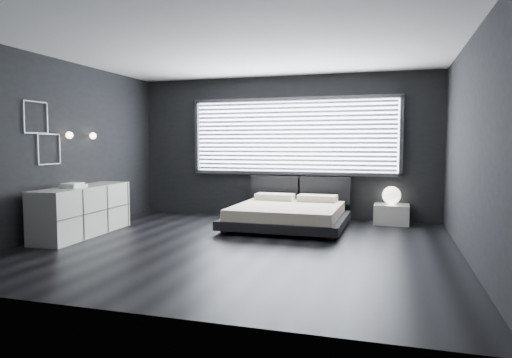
% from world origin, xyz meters
% --- Properties ---
extents(room, '(6.04, 6.00, 2.80)m').
position_xyz_m(room, '(0.00, 0.00, 1.40)').
color(room, black).
rests_on(room, ground).
extents(window, '(4.14, 0.09, 1.52)m').
position_xyz_m(window, '(0.20, 2.70, 1.61)').
color(window, white).
rests_on(window, ground).
extents(headboard, '(1.96, 0.16, 0.52)m').
position_xyz_m(headboard, '(0.36, 2.64, 0.57)').
color(headboard, black).
rests_on(headboard, ground).
extents(sconce_near, '(0.18, 0.11, 0.11)m').
position_xyz_m(sconce_near, '(-2.88, 0.05, 1.60)').
color(sconce_near, silver).
rests_on(sconce_near, ground).
extents(sconce_far, '(0.18, 0.11, 0.11)m').
position_xyz_m(sconce_far, '(-2.88, 0.65, 1.60)').
color(sconce_far, silver).
rests_on(sconce_far, ground).
extents(wall_art_upper, '(0.01, 0.48, 0.48)m').
position_xyz_m(wall_art_upper, '(-2.98, -0.55, 1.85)').
color(wall_art_upper, '#47474C').
rests_on(wall_art_upper, ground).
extents(wall_art_lower, '(0.01, 0.48, 0.48)m').
position_xyz_m(wall_art_lower, '(-2.98, -0.30, 1.38)').
color(wall_art_lower, '#47474C').
rests_on(wall_art_lower, ground).
extents(bed, '(2.02, 1.93, 0.52)m').
position_xyz_m(bed, '(0.36, 1.59, 0.24)').
color(bed, black).
rests_on(bed, ground).
extents(nightstand, '(0.62, 0.52, 0.36)m').
position_xyz_m(nightstand, '(2.09, 2.50, 0.18)').
color(nightstand, silver).
rests_on(nightstand, ground).
extents(orb_lamp, '(0.33, 0.33, 0.33)m').
position_xyz_m(orb_lamp, '(2.08, 2.54, 0.52)').
color(orb_lamp, white).
rests_on(orb_lamp, nightstand).
extents(dresser, '(0.65, 1.99, 0.79)m').
position_xyz_m(dresser, '(-2.65, 0.03, 0.39)').
color(dresser, silver).
rests_on(dresser, ground).
extents(book_stack, '(0.30, 0.38, 0.07)m').
position_xyz_m(book_stack, '(-2.64, -0.21, 0.82)').
color(book_stack, white).
rests_on(book_stack, dresser).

